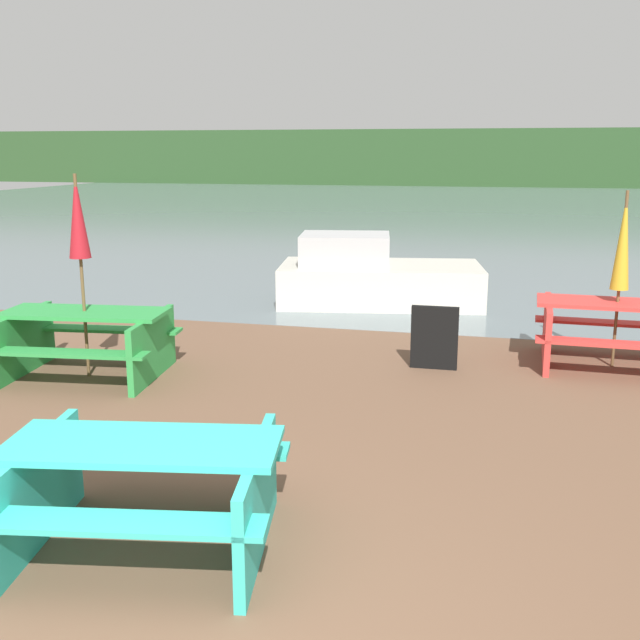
% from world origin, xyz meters
% --- Properties ---
extents(water, '(60.00, 50.00, 0.00)m').
position_xyz_m(water, '(0.00, 32.45, -0.00)').
color(water, slate).
rests_on(water, ground_plane).
extents(far_treeline, '(80.00, 1.60, 4.00)m').
position_xyz_m(far_treeline, '(0.00, 52.45, 2.00)').
color(far_treeline, '#284723').
rests_on(far_treeline, water).
extents(picnic_table_teal, '(1.94, 1.65, 0.73)m').
position_xyz_m(picnic_table_teal, '(-0.57, 1.19, 0.45)').
color(picnic_table_teal, '#33B7A8').
rests_on(picnic_table_teal, ground_plane).
extents(picnic_table_green, '(1.97, 1.57, 0.76)m').
position_xyz_m(picnic_table_green, '(-2.95, 4.52, 0.46)').
color(picnic_table_green, green).
rests_on(picnic_table_green, ground_plane).
extents(picnic_table_red, '(1.87, 1.44, 0.79)m').
position_xyz_m(picnic_table_red, '(2.94, 6.34, 0.47)').
color(picnic_table_red, red).
rests_on(picnic_table_red, ground_plane).
extents(umbrella_crimson, '(0.24, 0.24, 2.28)m').
position_xyz_m(umbrella_crimson, '(-2.95, 4.52, 1.79)').
color(umbrella_crimson, brown).
rests_on(umbrella_crimson, ground_plane).
extents(umbrella_gold, '(0.21, 0.21, 2.08)m').
position_xyz_m(umbrella_gold, '(2.94, 6.34, 1.49)').
color(umbrella_gold, brown).
rests_on(umbrella_gold, ground_plane).
extents(boat, '(3.55, 2.17, 1.17)m').
position_xyz_m(boat, '(-0.48, 9.42, 0.44)').
color(boat, beige).
rests_on(boat, water).
extents(signboard, '(0.55, 0.08, 0.75)m').
position_xyz_m(signboard, '(0.87, 5.76, 0.38)').
color(signboard, black).
rests_on(signboard, ground_plane).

